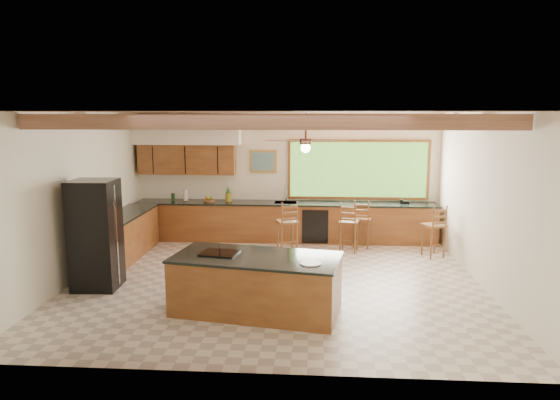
{
  "coord_description": "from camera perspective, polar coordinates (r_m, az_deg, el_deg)",
  "views": [
    {
      "loc": [
        0.64,
        -8.57,
        2.98
      ],
      "look_at": [
        0.01,
        0.8,
        1.34
      ],
      "focal_mm": 32.0,
      "sensor_mm": 36.0,
      "label": 1
    }
  ],
  "objects": [
    {
      "name": "ground",
      "position": [
        9.1,
        -0.43,
        -9.23
      ],
      "size": [
        7.2,
        7.2,
        0.0
      ],
      "primitive_type": "plane",
      "color": "beige",
      "rests_on": "ground"
    },
    {
      "name": "island",
      "position": [
        7.66,
        -2.7,
        -9.53
      ],
      "size": [
        2.65,
        1.58,
        0.89
      ],
      "rotation": [
        0.0,
        0.0,
        -0.17
      ],
      "color": "brown",
      "rests_on": "ground"
    },
    {
      "name": "counter_run",
      "position": [
        11.47,
        -3.58,
        -2.81
      ],
      "size": [
        7.12,
        3.1,
        1.28
      ],
      "color": "brown",
      "rests_on": "ground"
    },
    {
      "name": "bar_stool_a",
      "position": [
        10.58,
        0.81,
        -2.62
      ],
      "size": [
        0.53,
        0.53,
        1.16
      ],
      "rotation": [
        0.0,
        0.0,
        0.33
      ],
      "color": "brown",
      "rests_on": "ground"
    },
    {
      "name": "bar_stool_c",
      "position": [
        10.85,
        17.26,
        -2.91
      ],
      "size": [
        0.52,
        0.52,
        1.12
      ],
      "rotation": [
        0.0,
        0.0,
        0.39
      ],
      "color": "brown",
      "rests_on": "ground"
    },
    {
      "name": "bar_stool_b",
      "position": [
        10.85,
        7.93,
        -2.59
      ],
      "size": [
        0.48,
        0.48,
        1.1
      ],
      "rotation": [
        0.0,
        0.0,
        -0.23
      ],
      "color": "brown",
      "rests_on": "ground"
    },
    {
      "name": "refrigerator",
      "position": [
        9.08,
        -20.32,
        -3.73
      ],
      "size": [
        0.76,
        0.74,
        1.88
      ],
      "rotation": [
        0.0,
        0.0,
        0.04
      ],
      "color": "black",
      "rests_on": "ground"
    },
    {
      "name": "bar_stool_d",
      "position": [
        11.26,
        9.39,
        -2.21
      ],
      "size": [
        0.46,
        0.46,
        1.09
      ],
      "rotation": [
        0.0,
        0.0,
        -0.21
      ],
      "color": "brown",
      "rests_on": "ground"
    },
    {
      "name": "room_shell",
      "position": [
        9.29,
        -1.19,
        5.15
      ],
      "size": [
        7.27,
        6.54,
        3.02
      ],
      "color": "white",
      "rests_on": "ground"
    }
  ]
}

